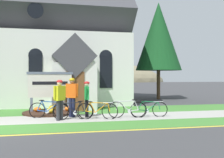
{
  "coord_description": "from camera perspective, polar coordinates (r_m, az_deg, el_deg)",
  "views": [
    {
      "loc": [
        2.05,
        -10.09,
        1.84
      ],
      "look_at": [
        5.29,
        4.6,
        1.7
      ],
      "focal_mm": 43.38,
      "sensor_mm": 36.0,
      "label": 1
    }
  ],
  "objects": [
    {
      "name": "church_building",
      "position": [
        21.01,
        -15.85,
        7.66
      ],
      "size": [
        12.19,
        12.09,
        12.26
      ],
      "color": "silver",
      "rests_on": "ground"
    },
    {
      "name": "cyclist_in_orange_jersey",
      "position": [
        11.52,
        -10.97,
        -3.66
      ],
      "size": [
        0.52,
        0.56,
        1.7
      ],
      "color": "#2D2D33",
      "rests_on": "ground"
    },
    {
      "name": "bicycle_white",
      "position": [
        12.15,
        3.3,
        -6.38
      ],
      "size": [
        1.7,
        0.42,
        0.84
      ],
      "color": "black",
      "rests_on": "ground"
    },
    {
      "name": "flower_bed",
      "position": [
        13.85,
        -12.84,
        -6.81
      ],
      "size": [
        2.67,
        2.67,
        0.34
      ],
      "color": "#382319",
      "rests_on": "ground"
    },
    {
      "name": "cyclist_in_red_jersey",
      "position": [
        12.37,
        -8.44,
        -3.13
      ],
      "size": [
        0.55,
        0.6,
        1.77
      ],
      "color": "#191E38",
      "rests_on": "ground"
    },
    {
      "name": "distant_hill",
      "position": [
        96.67,
        -20.38,
        -0.61
      ],
      "size": [
        107.05,
        46.33,
        19.08
      ],
      "primitive_type": "ellipsoid",
      "color": "#847A5B",
      "rests_on": "ground"
    },
    {
      "name": "cyclist_in_yellow_jersey",
      "position": [
        12.31,
        -5.33,
        -3.67
      ],
      "size": [
        0.29,
        0.68,
        1.62
      ],
      "color": "black",
      "rests_on": "ground"
    },
    {
      "name": "ground",
      "position": [
        14.35,
        -20.7,
        -6.88
      ],
      "size": [
        140.0,
        140.0,
        0.0
      ],
      "primitive_type": "plane",
      "color": "#3D3D3F"
    },
    {
      "name": "bicycle_blue",
      "position": [
        12.48,
        -13.13,
        -6.28
      ],
      "size": [
        1.74,
        0.08,
        0.82
      ],
      "color": "black",
      "rests_on": "ground"
    },
    {
      "name": "bicycle_yellow",
      "position": [
        12.48,
        7.79,
        -6.27
      ],
      "size": [
        1.68,
        0.33,
        0.79
      ],
      "color": "black",
      "rests_on": "ground"
    },
    {
      "name": "church_sign",
      "position": [
        14.11,
        -12.9,
        -1.41
      ],
      "size": [
        2.3,
        0.25,
        2.07
      ],
      "color": "slate",
      "rests_on": "ground"
    },
    {
      "name": "church_lawn",
      "position": [
        14.67,
        -16.12,
        -6.69
      ],
      "size": [
        24.0,
        2.95,
        0.01
      ],
      "primitive_type": "cube",
      "color": "#427F33",
      "rests_on": "ground"
    },
    {
      "name": "bicycle_green",
      "position": [
        11.74,
        -8.2,
        -6.67
      ],
      "size": [
        1.71,
        0.16,
        0.82
      ],
      "color": "black",
      "rests_on": "ground"
    },
    {
      "name": "sidewalk_slab",
      "position": [
        12.1,
        -16.92,
        -8.22
      ],
      "size": [
        32.0,
        2.25,
        0.01
      ],
      "primitive_type": "cube",
      "color": "#A8A59E",
      "rests_on": "ground"
    },
    {
      "name": "curb_paint_stripe",
      "position": [
        9.13,
        -18.43,
        -11.11
      ],
      "size": [
        28.0,
        0.16,
        0.01
      ],
      "primitive_type": "cube",
      "color": "yellow",
      "rests_on": "ground"
    },
    {
      "name": "grass_verge",
      "position": [
        10.14,
        -17.81,
        -9.94
      ],
      "size": [
        32.0,
        1.76,
        0.01
      ],
      "primitive_type": "cube",
      "color": "#427F33",
      "rests_on": "ground"
    },
    {
      "name": "bicycle_black",
      "position": [
        11.77,
        -3.08,
        -6.66
      ],
      "size": [
        1.68,
        0.64,
        0.79
      ],
      "color": "black",
      "rests_on": "ground"
    },
    {
      "name": "roadside_conifer",
      "position": [
        22.7,
        9.77,
        8.83
      ],
      "size": [
        3.74,
        3.74,
        7.91
      ],
      "color": "#4C3823",
      "rests_on": "ground"
    }
  ]
}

